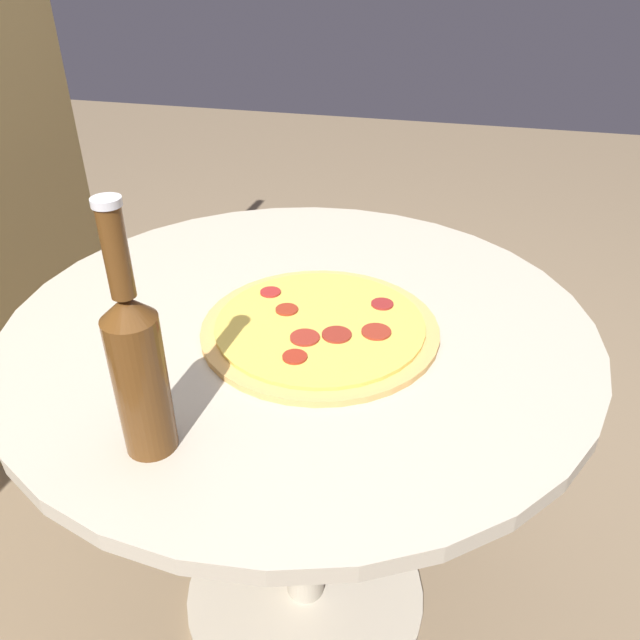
{
  "coord_description": "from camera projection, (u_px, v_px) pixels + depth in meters",
  "views": [
    {
      "loc": [
        -0.8,
        -0.23,
        1.23
      ],
      "look_at": [
        -0.03,
        -0.04,
        0.73
      ],
      "focal_mm": 35.0,
      "sensor_mm": 36.0,
      "label": 1
    }
  ],
  "objects": [
    {
      "name": "pizza",
      "position": [
        320.0,
        327.0,
        0.94
      ],
      "size": [
        0.36,
        0.36,
        0.02
      ],
      "color": "tan",
      "rests_on": "table"
    },
    {
      "name": "ground_plane",
      "position": [
        306.0,
        593.0,
        1.36
      ],
      "size": [
        8.0,
        8.0,
        0.0
      ],
      "primitive_type": "plane",
      "color": "#7A664C"
    },
    {
      "name": "beer_bottle",
      "position": [
        138.0,
        366.0,
        0.68
      ],
      "size": [
        0.06,
        0.06,
        0.31
      ],
      "color": "#563314",
      "rests_on": "table"
    },
    {
      "name": "table",
      "position": [
        302.0,
        404.0,
        1.08
      ],
      "size": [
        0.92,
        0.92,
        0.71
      ],
      "color": "#B2A893",
      "rests_on": "ground_plane"
    }
  ]
}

